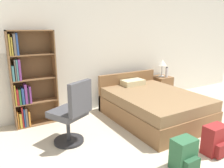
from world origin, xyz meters
TOP-DOWN VIEW (x-y plane):
  - wall_back at (0.00, 3.23)m, footprint 9.00×0.06m
  - bookshelf at (-1.76, 3.02)m, footprint 0.80×0.26m
  - bed at (0.42, 2.07)m, footprint 1.49×1.98m
  - office_chair at (-1.33, 1.93)m, footprint 0.66×0.71m
  - nightstand at (1.44, 2.93)m, footprint 0.43×0.46m
  - table_lamp at (1.44, 2.93)m, footprint 0.23×0.23m
  - water_bottle at (1.50, 2.82)m, footprint 0.07×0.07m
  - backpack_red at (0.37, 0.61)m, footprint 0.34×0.28m
  - backpack_green at (-0.31, 0.58)m, footprint 0.31×0.29m

SIDE VIEW (x-z plane):
  - backpack_green at x=-0.31m, z-range -0.01..0.41m
  - backpack_red at x=0.37m, z-range -0.01..0.43m
  - bed at x=0.42m, z-range -0.12..0.69m
  - nightstand at x=1.44m, z-range 0.00..0.60m
  - office_chair at x=-1.33m, z-range -0.02..1.04m
  - water_bottle at x=1.50m, z-range 0.59..0.85m
  - bookshelf at x=-1.76m, z-range -0.05..1.72m
  - table_lamp at x=1.44m, z-range 0.72..1.15m
  - wall_back at x=0.00m, z-range 0.00..2.60m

